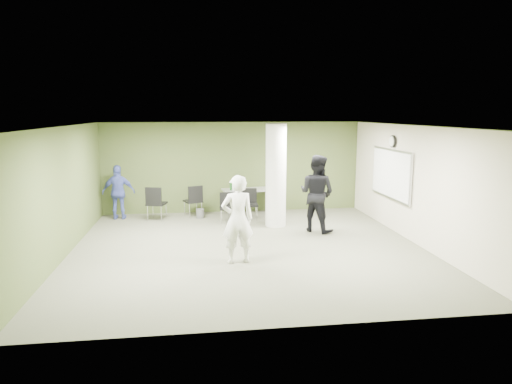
{
  "coord_description": "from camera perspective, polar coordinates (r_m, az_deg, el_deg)",
  "views": [
    {
      "loc": [
        -1.18,
        -10.09,
        3.1
      ],
      "look_at": [
        0.32,
        1.0,
        1.13
      ],
      "focal_mm": 32.0,
      "sensor_mm": 36.0,
      "label": 1
    }
  ],
  "objects": [
    {
      "name": "wastebasket",
      "position": [
        13.62,
        -7.0,
        -2.68
      ],
      "size": [
        0.23,
        0.23,
        0.27
      ],
      "primitive_type": "cylinder",
      "color": "#4C4C4C",
      "rests_on": "floor"
    },
    {
      "name": "chair_back_right",
      "position": [
        13.7,
        -7.76,
        -0.82
      ],
      "size": [
        0.62,
        0.62,
        0.96
      ],
      "rotation": [
        0.0,
        0.0,
        3.53
      ],
      "color": "black",
      "rests_on": "floor"
    },
    {
      "name": "chair_table_right",
      "position": [
        13.35,
        -0.78,
        -1.19
      ],
      "size": [
        0.46,
        0.46,
        0.89
      ],
      "rotation": [
        0.0,
        0.0,
        -0.04
      ],
      "color": "black",
      "rests_on": "floor"
    },
    {
      "name": "ceiling",
      "position": [
        10.17,
        -1.03,
        8.27
      ],
      "size": [
        8.0,
        8.0,
        0.0
      ],
      "primitive_type": "plane",
      "rotation": [
        3.14,
        0.0,
        0.0
      ],
      "color": "white",
      "rests_on": "wall_back"
    },
    {
      "name": "chair_table_left",
      "position": [
        13.02,
        -3.65,
        -1.64
      ],
      "size": [
        0.42,
        0.42,
        0.84
      ],
      "rotation": [
        0.0,
        0.0,
        -0.02
      ],
      "color": "black",
      "rests_on": "floor"
    },
    {
      "name": "whiteboard",
      "position": [
        12.5,
        16.49,
        2.2
      ],
      "size": [
        0.05,
        2.3,
        1.3
      ],
      "color": "silver",
      "rests_on": "wall_right_cream"
    },
    {
      "name": "wall_right_cream",
      "position": [
        11.47,
        19.25,
        0.88
      ],
      "size": [
        0.02,
        8.0,
        2.8
      ],
      "primitive_type": "cube",
      "color": "beige",
      "rests_on": "floor"
    },
    {
      "name": "wall_left",
      "position": [
        10.62,
        -22.98,
        -0.05
      ],
      "size": [
        0.02,
        8.0,
        2.8
      ],
      "primitive_type": "cube",
      "color": "#4C592A",
      "rests_on": "floor"
    },
    {
      "name": "woman_white",
      "position": [
        9.4,
        -2.33,
        -3.44
      ],
      "size": [
        0.73,
        0.53,
        1.85
      ],
      "primitive_type": "imported",
      "rotation": [
        0.0,
        0.0,
        3.28
      ],
      "color": "white",
      "rests_on": "floor"
    },
    {
      "name": "man_blue",
      "position": [
        13.87,
        -16.79,
        -0.03
      ],
      "size": [
        0.94,
        0.41,
        1.59
      ],
      "primitive_type": "imported",
      "rotation": [
        0.0,
        0.0,
        3.12
      ],
      "color": "#4350A7",
      "rests_on": "floor"
    },
    {
      "name": "man_black",
      "position": [
        11.99,
        7.6,
        -0.17
      ],
      "size": [
        1.23,
        1.23,
        2.02
      ],
      "primitive_type": "imported",
      "rotation": [
        0.0,
        0.0,
        2.38
      ],
      "color": "black",
      "rests_on": "floor"
    },
    {
      "name": "floor",
      "position": [
        10.63,
        -0.99,
        -7.0
      ],
      "size": [
        8.0,
        8.0,
        0.0
      ],
      "primitive_type": "plane",
      "color": "#585846",
      "rests_on": "ground"
    },
    {
      "name": "wall_back",
      "position": [
        14.25,
        -2.89,
        3.1
      ],
      "size": [
        8.0,
        2.8,
        0.02
      ],
      "primitive_type": "cube",
      "rotation": [
        1.57,
        0.0,
        0.0
      ],
      "color": "#4C592A",
      "rests_on": "floor"
    },
    {
      "name": "wall_clock",
      "position": [
        12.42,
        16.69,
        6.09
      ],
      "size": [
        0.06,
        0.32,
        0.32
      ],
      "color": "black",
      "rests_on": "wall_right_cream"
    },
    {
      "name": "column",
      "position": [
        12.41,
        2.5,
        2.08
      ],
      "size": [
        0.56,
        0.56,
        2.8
      ],
      "primitive_type": "cylinder",
      "color": "silver",
      "rests_on": "floor"
    },
    {
      "name": "folding_table",
      "position": [
        13.89,
        -0.8,
        0.17
      ],
      "size": [
        1.74,
        0.96,
        1.04
      ],
      "rotation": [
        0.0,
        0.0,
        0.14
      ],
      "color": "gray",
      "rests_on": "floor"
    },
    {
      "name": "chair_back_left",
      "position": [
        13.4,
        -12.47,
        -1.09
      ],
      "size": [
        0.62,
        0.62,
        1.0
      ],
      "rotation": [
        0.0,
        0.0,
        2.85
      ],
      "color": "black",
      "rests_on": "floor"
    }
  ]
}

